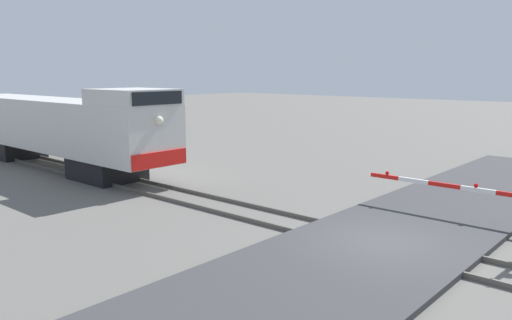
# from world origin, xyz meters

# --- Properties ---
(ground_plane) EXTENTS (160.00, 160.00, 0.00)m
(ground_plane) POSITION_xyz_m (0.00, 0.00, 0.00)
(ground_plane) COLOR #605E59
(rail_track_left) EXTENTS (0.08, 80.00, 0.15)m
(rail_track_left) POSITION_xyz_m (-0.72, 0.00, 0.07)
(rail_track_left) COLOR #59544C
(rail_track_left) RESTS_ON ground_plane
(rail_track_right) EXTENTS (0.08, 80.00, 0.15)m
(rail_track_right) POSITION_xyz_m (0.72, 0.00, 0.07)
(rail_track_right) COLOR #59544C
(rail_track_right) RESTS_ON ground_plane
(road_surface) EXTENTS (36.00, 5.13, 0.16)m
(road_surface) POSITION_xyz_m (0.00, 0.00, 0.08)
(road_surface) COLOR #38383A
(road_surface) RESTS_ON ground_plane
(locomotive) EXTENTS (2.89, 17.86, 4.24)m
(locomotive) POSITION_xyz_m (0.00, 18.57, 2.18)
(locomotive) COLOR black
(locomotive) RESTS_ON ground_plane
(crossing_gate) EXTENTS (0.36, 6.24, 1.36)m
(crossing_gate) POSITION_xyz_m (4.03, -2.35, 0.85)
(crossing_gate) COLOR silver
(crossing_gate) RESTS_ON ground_plane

